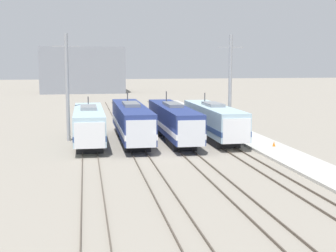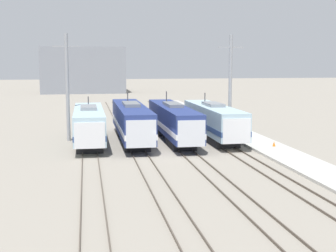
% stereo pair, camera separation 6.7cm
% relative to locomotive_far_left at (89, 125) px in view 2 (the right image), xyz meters
% --- Properties ---
extents(ground_plane, '(400.00, 400.00, 0.00)m').
position_rel_locomotive_far_left_xyz_m(ground_plane, '(7.07, -7.05, -2.14)').
color(ground_plane, gray).
extents(rail_pair_far_left, '(1.51, 120.00, 0.15)m').
position_rel_locomotive_far_left_xyz_m(rail_pair_far_left, '(-0.00, -7.05, -2.07)').
color(rail_pair_far_left, '#4C4238').
rests_on(rail_pair_far_left, ground_plane).
extents(rail_pair_center_left, '(1.51, 120.00, 0.15)m').
position_rel_locomotive_far_left_xyz_m(rail_pair_center_left, '(4.71, -7.05, -2.07)').
color(rail_pair_center_left, '#4C4238').
rests_on(rail_pair_center_left, ground_plane).
extents(rail_pair_center_right, '(1.51, 120.00, 0.15)m').
position_rel_locomotive_far_left_xyz_m(rail_pair_center_right, '(9.42, -7.05, -2.07)').
color(rail_pair_center_right, '#4C4238').
rests_on(rail_pair_center_right, ground_plane).
extents(rail_pair_far_right, '(1.51, 120.00, 0.15)m').
position_rel_locomotive_far_left_xyz_m(rail_pair_far_right, '(14.13, -7.05, -2.07)').
color(rail_pair_far_right, '#4C4238').
rests_on(rail_pair_far_right, ground_plane).
extents(locomotive_far_left, '(3.12, 16.27, 4.91)m').
position_rel_locomotive_far_left_xyz_m(locomotive_far_left, '(0.00, 0.00, 0.00)').
color(locomotive_far_left, '#232326').
rests_on(locomotive_far_left, ground_plane).
extents(locomotive_center_left, '(3.10, 19.21, 5.21)m').
position_rel_locomotive_far_left_xyz_m(locomotive_center_left, '(4.71, 1.08, 0.09)').
color(locomotive_center_left, black).
rests_on(locomotive_center_left, ground_plane).
extents(locomotive_center_right, '(2.92, 19.29, 5.32)m').
position_rel_locomotive_far_left_xyz_m(locomotive_center_right, '(9.42, 0.83, 0.05)').
color(locomotive_center_right, black).
rests_on(locomotive_center_right, ground_plane).
extents(locomotive_far_right, '(3.12, 17.41, 5.11)m').
position_rel_locomotive_far_left_xyz_m(locomotive_far_right, '(14.13, 0.71, 0.02)').
color(locomotive_far_right, '#232326').
rests_on(locomotive_far_right, ground_plane).
extents(catenary_tower_left, '(3.01, 0.40, 12.01)m').
position_rel_locomotive_far_left_xyz_m(catenary_tower_left, '(-2.27, 2.88, 4.04)').
color(catenary_tower_left, gray).
rests_on(catenary_tower_left, ground_plane).
extents(catenary_tower_right, '(3.01, 0.40, 12.01)m').
position_rel_locomotive_far_left_xyz_m(catenary_tower_right, '(16.66, 2.88, 4.04)').
color(catenary_tower_right, gray).
rests_on(catenary_tower_right, ground_plane).
extents(platform, '(4.00, 120.00, 0.25)m').
position_rel_locomotive_far_left_xyz_m(platform, '(18.22, -7.05, -2.02)').
color(platform, '#B7B5AD').
rests_on(platform, ground_plane).
extents(traffic_cone, '(0.31, 0.31, 0.53)m').
position_rel_locomotive_far_left_xyz_m(traffic_cone, '(18.70, -5.84, -1.62)').
color(traffic_cone, orange).
rests_on(traffic_cone, platform).
extents(depot_building, '(23.52, 15.85, 13.01)m').
position_rel_locomotive_far_left_xyz_m(depot_building, '(-0.81, 88.64, 4.36)').
color(depot_building, gray).
rests_on(depot_building, ground_plane).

